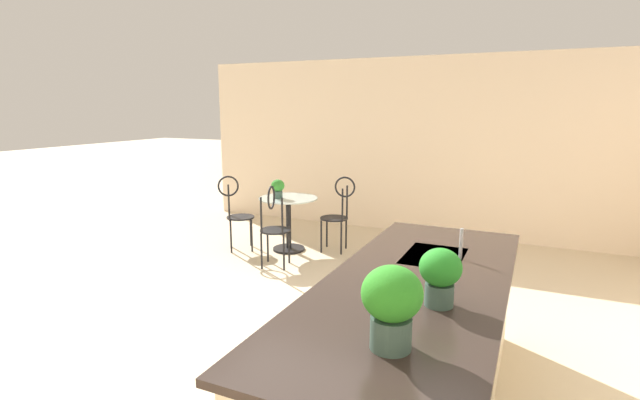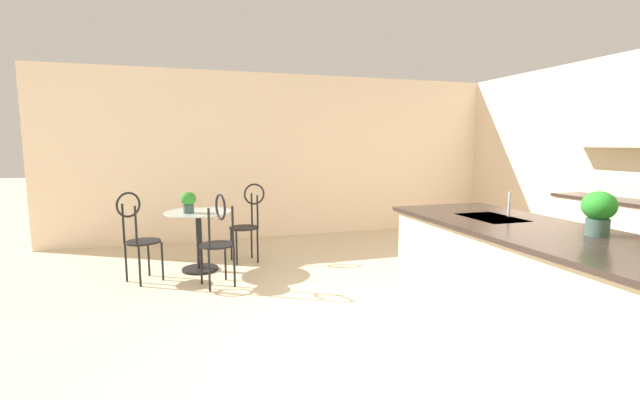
{
  "view_description": "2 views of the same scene",
  "coord_description": "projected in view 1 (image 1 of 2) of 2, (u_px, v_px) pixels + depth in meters",
  "views": [
    {
      "loc": [
        3.01,
        1.47,
        1.97
      ],
      "look_at": [
        -1.11,
        -0.44,
        1.06
      ],
      "focal_mm": 26.54,
      "sensor_mm": 36.0,
      "label": 1
    },
    {
      "loc": [
        2.85,
        -1.68,
        1.56
      ],
      "look_at": [
        -1.33,
        -0.39,
        0.99
      ],
      "focal_mm": 24.07,
      "sensor_mm": 36.0,
      "label": 2
    }
  ],
  "objects": [
    {
      "name": "chair_near_window",
      "position": [
        338.0,
        210.0,
        6.42
      ],
      "size": [
        0.43,
        0.51,
        1.04
      ],
      "color": "black",
      "rests_on": "ground"
    },
    {
      "name": "chair_toward_desk",
      "position": [
        274.0,
        223.0,
        5.75
      ],
      "size": [
        0.52,
        0.47,
        1.04
      ],
      "color": "black",
      "rests_on": "ground"
    },
    {
      "name": "potted_plant_counter_near",
      "position": [
        440.0,
        273.0,
        2.49
      ],
      "size": [
        0.22,
        0.22,
        0.32
      ],
      "color": "#385147",
      "rests_on": "kitchen_island"
    },
    {
      "name": "chair_by_island",
      "position": [
        236.0,
        209.0,
        6.49
      ],
      "size": [
        0.53,
        0.53,
        1.04
      ],
      "color": "black",
      "rests_on": "ground"
    },
    {
      "name": "potted_plant_on_table",
      "position": [
        278.0,
        188.0,
        6.38
      ],
      "size": [
        0.18,
        0.18,
        0.26
      ],
      "color": "#385147",
      "rests_on": "bistro_table"
    },
    {
      "name": "wall_left_window",
      "position": [
        433.0,
        147.0,
        7.2
      ],
      "size": [
        0.12,
        7.8,
        2.7
      ],
      "primitive_type": "cube",
      "color": "beige",
      "rests_on": "ground"
    },
    {
      "name": "ground_plane",
      "position": [
        312.0,
        364.0,
        3.67
      ],
      "size": [
        40.0,
        40.0,
        0.0
      ],
      "primitive_type": "plane",
      "color": "beige"
    },
    {
      "name": "potted_plant_counter_far",
      "position": [
        392.0,
        302.0,
        2.04
      ],
      "size": [
        0.27,
        0.27,
        0.38
      ],
      "color": "#385147",
      "rests_on": "kitchen_island"
    },
    {
      "name": "kitchen_island",
      "position": [
        413.0,
        350.0,
        2.96
      ],
      "size": [
        2.8,
        1.06,
        0.92
      ],
      "color": "beige",
      "rests_on": "ground"
    },
    {
      "name": "bistro_table",
      "position": [
        289.0,
        219.0,
        6.49
      ],
      "size": [
        0.8,
        0.8,
        0.74
      ],
      "color": "black",
      "rests_on": "ground"
    },
    {
      "name": "sink_faucet",
      "position": [
        461.0,
        244.0,
        3.27
      ],
      "size": [
        0.02,
        0.02,
        0.22
      ],
      "primitive_type": "cylinder",
      "color": "#B2B5BA",
      "rests_on": "kitchen_island"
    }
  ]
}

